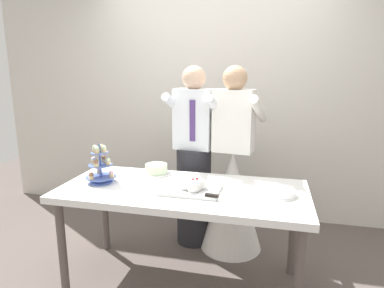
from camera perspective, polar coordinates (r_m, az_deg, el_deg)
ground_plane at (r=2.82m, az=-1.53°, el=-22.53°), size 8.00×8.00×0.00m
rear_wall at (r=3.69m, az=4.10°, el=9.87°), size 5.20×0.10×2.90m
dessert_table at (r=2.48m, az=-1.62°, el=-9.16°), size 1.80×0.80×0.78m
cupcake_stand at (r=2.63m, az=-15.42°, el=-3.76°), size 0.23×0.23×0.31m
main_cake_tray at (r=2.38m, az=-0.14°, el=-7.16°), size 0.44×0.31×0.12m
plate_stack at (r=2.38m, az=15.08°, el=-8.10°), size 0.20×0.20×0.04m
round_cake at (r=2.78m, az=-6.14°, el=-4.35°), size 0.24×0.24×0.08m
person_groom at (r=3.08m, az=0.33°, el=-3.88°), size 0.51×0.53×1.66m
person_bride at (r=3.05m, az=6.88°, el=-7.43°), size 0.56×0.56×1.66m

